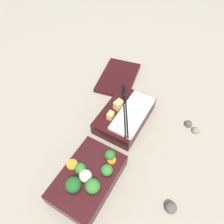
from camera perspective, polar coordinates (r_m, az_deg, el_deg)
The scene contains 7 objects.
ground_plane at distance 0.70m, azimuth 0.19°, elevation -8.79°, with size 3.00×3.00×0.00m, color gray.
bento_tray_vegetable at distance 0.62m, azimuth -6.44°, elevation -16.77°, with size 0.21×0.14×0.08m.
bento_tray_rice at distance 0.73m, azimuth 3.52°, elevation -0.83°, with size 0.21×0.14×0.08m.
bento_lid at distance 0.89m, azimuth 1.66°, elevation 8.99°, with size 0.20×0.13×0.02m, color black.
pebble_0 at distance 0.77m, azimuth 20.94°, elevation -4.55°, with size 0.02×0.02×0.02m, color #7A6B5B.
pebble_1 at distance 0.78m, azimuth 19.31°, elevation -2.97°, with size 0.03×0.03×0.03m, color #474442.
pebble_2 at distance 0.63m, azimuth 15.07°, elevation -22.93°, with size 0.03×0.03×0.03m, color #474442.
Camera 1 is at (-0.31, -0.17, 0.60)m, focal length 35.00 mm.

